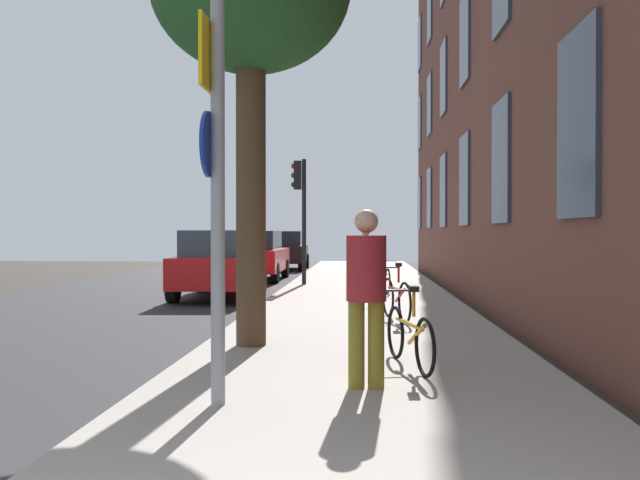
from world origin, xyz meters
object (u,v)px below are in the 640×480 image
bicycle_3 (383,281)px  sign_post (215,169)px  car_1 (254,255)px  traffic_light (300,199)px  bicycle_0 (410,335)px  bicycle_2 (377,288)px  pedestrian_0 (366,286)px  pedestrian_1 (366,253)px  car_2 (284,250)px  car_0 (220,263)px  bicycle_1 (396,298)px

bicycle_3 → sign_post: bearing=-99.6°
sign_post → car_1: (-2.30, 16.91, -1.28)m
traffic_light → bicycle_0: bearing=-79.4°
bicycle_2 → pedestrian_0: bearing=-92.0°
bicycle_3 → traffic_light: bearing=122.0°
pedestrian_0 → car_1: bearing=102.5°
sign_post → pedestrian_0: bearing=28.6°
pedestrian_1 → car_2: 11.07m
car_1 → pedestrian_1: bearing=-47.5°
traffic_light → bicycle_2: bearing=-70.7°
sign_post → car_0: (-2.17, 10.77, -1.28)m
traffic_light → car_0: bearing=-119.3°
bicycle_1 → car_1: size_ratio=0.37×
bicycle_1 → car_1: 11.85m
pedestrian_1 → car_1: bearing=132.5°
bicycle_3 → pedestrian_1: (-0.39, 2.74, 0.55)m
sign_post → bicycle_0: size_ratio=2.12×
car_0 → car_1: 6.14m
sign_post → bicycle_1: size_ratio=2.14×
bicycle_1 → bicycle_2: bicycle_1 is taller
bicycle_2 → pedestrian_0: (-0.25, -7.28, 0.59)m
pedestrian_0 → bicycle_3: bearing=87.3°
bicycle_1 → car_0: size_ratio=0.37×
traffic_light → bicycle_3: bearing=-58.0°
traffic_light → car_2: 9.98m
pedestrian_1 → bicycle_2: bearing=-87.7°
traffic_light → bicycle_3: traffic_light is taller
bicycle_0 → car_2: size_ratio=0.42×
bicycle_0 → pedestrian_1: bearing=92.2°
bicycle_1 → car_0: car_0 is taller
bicycle_0 → car_0: bearing=113.5°
bicycle_2 → bicycle_3: bearing=85.0°
traffic_light → bicycle_2: size_ratio=2.03×
sign_post → car_2: sign_post is taller
sign_post → traffic_light: size_ratio=1.00×
car_0 → car_2: size_ratio=1.11×
bicycle_0 → bicycle_2: bicycle_2 is taller
bicycle_2 → car_0: bearing=143.0°
traffic_light → bicycle_1: bearing=-73.8°
car_1 → car_2: size_ratio=1.13×
car_1 → bicycle_2: bearing=-66.8°
sign_post → bicycle_3: (1.73, 10.19, -1.65)m
bicycle_1 → bicycle_2: (-0.28, 2.17, -0.01)m
sign_post → bicycle_0: (1.76, 1.73, -1.65)m
car_1 → sign_post: bearing=-82.3°
bicycle_1 → bicycle_0: bearing=-90.7°
bicycle_2 → pedestrian_1: pedestrian_1 is taller
bicycle_0 → bicycle_1: 4.07m
bicycle_1 → car_2: size_ratio=0.42×
sign_post → bicycle_2: bearing=79.1°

